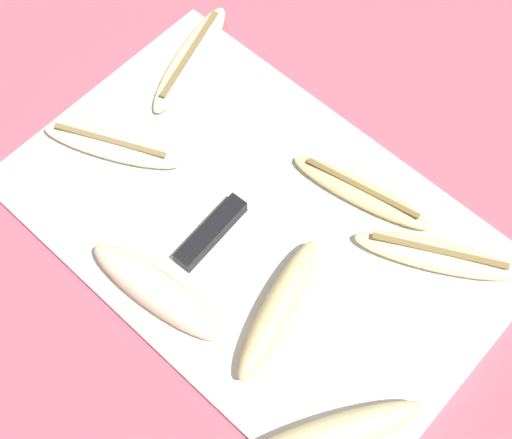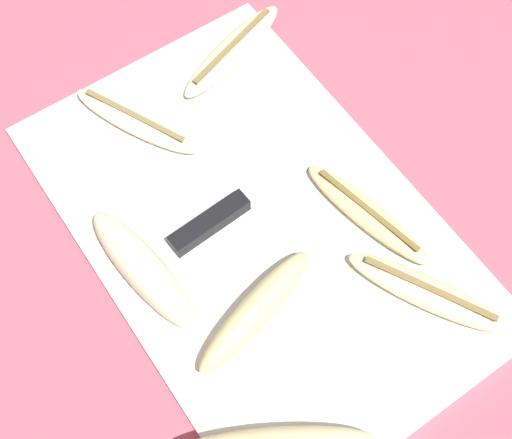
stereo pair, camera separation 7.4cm
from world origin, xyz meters
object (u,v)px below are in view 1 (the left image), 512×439
banana_bright_far (112,146)px  banana_spotted_left (361,192)px  banana_ripe_center (330,435)px  banana_golden_short (279,308)px  knife (227,216)px  banana_pale_long (158,291)px  banana_cream_curved (190,58)px  banana_soft_right (437,255)px

banana_bright_far → banana_spotted_left: banana_bright_far is taller
banana_spotted_left → banana_ripe_center: bearing=-57.6°
banana_golden_short → banana_spotted_left: (-0.02, 0.16, -0.01)m
banana_bright_far → banana_ripe_center: bearing=-11.4°
knife → banana_pale_long: bearing=-87.9°
banana_golden_short → banana_pale_long: (-0.10, -0.07, -0.00)m
banana_spotted_left → banana_bright_far: bearing=-149.5°
banana_spotted_left → banana_golden_short: bearing=-81.4°
knife → banana_cream_curved: 0.21m
banana_spotted_left → knife: bearing=-126.4°
banana_soft_right → knife: bearing=-149.6°
knife → banana_golden_short: (0.11, -0.04, 0.01)m
knife → banana_golden_short: bearing=-24.2°
banana_bright_far → banana_soft_right: 0.37m
banana_bright_far → banana_spotted_left: bearing=30.5°
banana_golden_short → banana_pale_long: size_ratio=0.97×
knife → banana_spotted_left: bearing=50.2°
knife → banana_cream_curved: (-0.17, 0.12, 0.00)m
banana_bright_far → banana_golden_short: bearing=-3.9°
banana_soft_right → banana_spotted_left: (-0.10, 0.01, -0.00)m
banana_bright_far → knife: bearing=8.9°
knife → banana_bright_far: 0.15m
knife → banana_bright_far: banana_bright_far is taller
banana_spotted_left → banana_cream_curved: size_ratio=0.96×
banana_golden_short → banana_bright_far: 0.26m
banana_soft_right → banana_spotted_left: bearing=176.8°
banana_soft_right → banana_cream_curved: (-0.36, 0.01, -0.00)m
banana_ripe_center → banana_pale_long: (-0.21, -0.01, 0.00)m
banana_golden_short → banana_bright_far: bearing=176.1°
banana_ripe_center → knife: bearing=156.0°
banana_ripe_center → banana_bright_far: banana_ripe_center is taller
banana_pale_long → banana_cream_curved: (-0.18, 0.23, -0.01)m
banana_ripe_center → banana_cream_curved: 0.45m
banana_spotted_left → banana_pale_long: (-0.08, -0.22, 0.01)m
banana_cream_curved → banana_ripe_center: bearing=-29.0°
banana_ripe_center → banana_pale_long: size_ratio=1.04×
banana_ripe_center → banana_spotted_left: 0.26m
knife → banana_soft_right: bearing=27.0°
banana_spotted_left → banana_pale_long: banana_pale_long is taller
banana_cream_curved → banana_pale_long: bearing=-51.2°
banana_ripe_center → banana_spotted_left: size_ratio=1.04×
banana_ripe_center → banana_golden_short: bearing=153.0°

